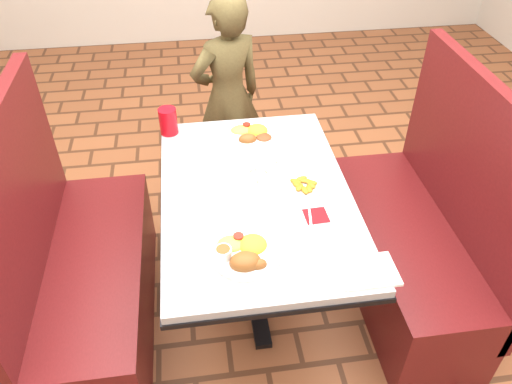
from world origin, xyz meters
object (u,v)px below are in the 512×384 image
(near_dinner_plate, at_px, (245,251))
(red_tumbler, at_px, (168,121))
(booth_bench_left, at_px, (85,278))
(plantain_plate, at_px, (304,186))
(diner_person, at_px, (228,98))
(booth_bench_right, at_px, (415,243))
(dining_table, at_px, (256,209))
(far_dinner_plate, at_px, (252,132))

(near_dinner_plate, height_order, red_tumbler, red_tumbler)
(booth_bench_left, xyz_separation_m, plantain_plate, (1.00, -0.00, 0.43))
(booth_bench_left, height_order, plantain_plate, booth_bench_left)
(diner_person, relative_size, red_tumbler, 9.46)
(booth_bench_left, relative_size, booth_bench_right, 1.00)
(booth_bench_left, height_order, booth_bench_right, same)
(booth_bench_right, distance_m, near_dinner_plate, 1.06)
(booth_bench_left, bearing_deg, diner_person, 53.63)
(booth_bench_right, relative_size, near_dinner_plate, 4.51)
(diner_person, bearing_deg, near_dinner_plate, 65.41)
(dining_table, distance_m, diner_person, 1.05)
(red_tumbler, bearing_deg, diner_person, 57.55)
(dining_table, distance_m, near_dinner_plate, 0.39)
(booth_bench_left, height_order, red_tumbler, booth_bench_left)
(near_dinner_plate, bearing_deg, diner_person, 87.10)
(booth_bench_right, relative_size, diner_person, 0.96)
(dining_table, relative_size, near_dinner_plate, 4.56)
(plantain_plate, bearing_deg, far_dinner_plate, 110.92)
(booth_bench_left, distance_m, red_tumbler, 0.84)
(booth_bench_left, height_order, far_dinner_plate, booth_bench_left)
(booth_bench_right, xyz_separation_m, near_dinner_plate, (-0.89, -0.36, 0.45))
(dining_table, relative_size, booth_bench_right, 1.01)
(far_dinner_plate, xyz_separation_m, plantain_plate, (0.16, -0.43, -0.01))
(dining_table, bearing_deg, diner_person, 91.20)
(far_dinner_plate, height_order, plantain_plate, far_dinner_plate)
(diner_person, height_order, plantain_plate, diner_person)
(red_tumbler, bearing_deg, far_dinner_plate, -13.09)
(far_dinner_plate, relative_size, red_tumbler, 1.95)
(near_dinner_plate, relative_size, red_tumbler, 2.01)
(diner_person, bearing_deg, dining_table, 69.51)
(booth_bench_right, height_order, red_tumbler, booth_bench_right)
(booth_bench_right, height_order, near_dinner_plate, booth_bench_right)
(booth_bench_left, distance_m, plantain_plate, 1.09)
(plantain_plate, xyz_separation_m, red_tumbler, (-0.57, 0.52, 0.06))
(booth_bench_right, relative_size, far_dinner_plate, 4.64)
(dining_table, xyz_separation_m, plantain_plate, (0.21, -0.00, 0.11))
(booth_bench_right, distance_m, red_tumbler, 1.36)
(dining_table, height_order, far_dinner_plate, far_dinner_plate)
(booth_bench_left, relative_size, near_dinner_plate, 4.51)
(plantain_plate, bearing_deg, dining_table, 179.92)
(diner_person, bearing_deg, booth_bench_left, 31.94)
(dining_table, distance_m, plantain_plate, 0.23)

